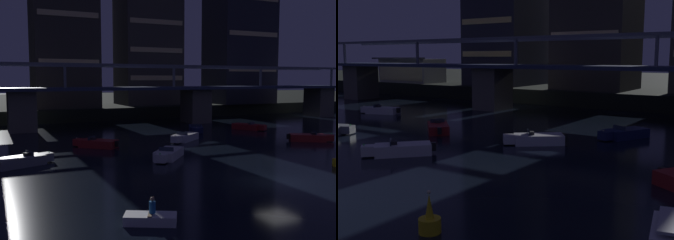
% 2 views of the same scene
% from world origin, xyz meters
% --- Properties ---
extents(river_bridge, '(88.06, 6.40, 9.38)m').
position_xyz_m(river_bridge, '(-0.00, 36.59, 4.23)').
color(river_bridge, '#605B51').
rests_on(river_bridge, ground).
extents(tower_west_low, '(10.65, 13.19, 27.02)m').
position_xyz_m(tower_west_low, '(-22.36, 53.47, 15.56)').
color(tower_west_low, '#282833').
rests_on(tower_west_low, far_riverbank).
extents(waterfront_pavilion, '(12.40, 7.40, 4.70)m').
position_xyz_m(waterfront_pavilion, '(-41.26, 48.50, 4.44)').
color(waterfront_pavilion, '#B2AD9E').
rests_on(waterfront_pavilion, far_riverbank).
extents(speedboat_near_center, '(4.24, 4.52, 1.16)m').
position_xyz_m(speedboat_near_center, '(-3.42, 10.81, 0.41)').
color(speedboat_near_center, silver).
rests_on(speedboat_near_center, ground).
extents(speedboat_near_right, '(4.66, 4.04, 1.16)m').
position_xyz_m(speedboat_near_right, '(2.75, 19.57, 0.41)').
color(speedboat_near_right, silver).
rests_on(speedboat_near_right, ground).
extents(speedboat_mid_right, '(4.43, 4.34, 1.16)m').
position_xyz_m(speedboat_mid_right, '(-7.73, 19.42, 0.41)').
color(speedboat_mid_right, maroon).
rests_on(speedboat_mid_right, ground).
extents(speedboat_far_left, '(5.14, 2.92, 1.16)m').
position_xyz_m(speedboat_far_left, '(-22.60, 25.27, 0.41)').
color(speedboat_far_left, silver).
rests_on(speedboat_far_left, ground).
extents(speedboat_far_right, '(3.36, 4.96, 1.16)m').
position_xyz_m(speedboat_far_right, '(7.82, 26.00, 0.41)').
color(speedboat_far_right, '#19234C').
rests_on(speedboat_far_right, ground).
extents(channel_buoy, '(0.90, 0.90, 1.76)m').
position_xyz_m(channel_buoy, '(7.95, 2.00, 0.48)').
color(channel_buoy, yellow).
rests_on(channel_buoy, ground).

